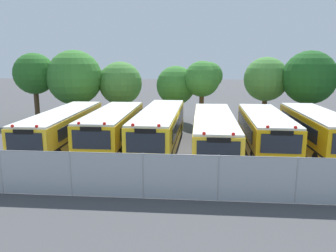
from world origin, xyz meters
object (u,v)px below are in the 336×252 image
Objects in this scene: school_bus_3 at (214,131)px; school_bus_4 at (265,131)px; school_bus_0 at (64,127)px; school_bus_2 at (160,128)px; tree_2 at (119,83)px; school_bus_1 at (113,128)px; tree_5 at (265,80)px; tree_4 at (204,78)px; tree_3 at (177,85)px; tree_0 at (36,74)px; school_bus_5 at (317,131)px; tree_1 at (74,77)px; tree_6 at (311,77)px.

school_bus_4 reaches higher than school_bus_3.
school_bus_2 is at bearing 177.70° from school_bus_0.
school_bus_4 is 1.69× the size of tree_2.
school_bus_1 is 1.59× the size of tree_5.
school_bus_0 reaches higher than school_bus_3.
tree_4 reaches higher than school_bus_3.
school_bus_3 is 1.91× the size of tree_5.
school_bus_3 is at bearing -50.57° from tree_2.
tree_4 reaches higher than tree_3.
tree_5 is (21.35, 1.54, -0.56)m from tree_0.
school_bus_5 is at bearing -179.76° from school_bus_2.
school_bus_4 is at bearing -179.06° from school_bus_3.
school_bus_2 is 3.53m from school_bus_3.
school_bus_3 is at bearing -0.30° from school_bus_5.
school_bus_2 reaches higher than school_bus_1.
school_bus_4 is at bearing -100.41° from tree_5.
tree_0 reaches higher than school_bus_2.
school_bus_0 is 1.16× the size of school_bus_4.
school_bus_0 is at bearing -55.26° from tree_0.
tree_2 is 1.07× the size of tree_3.
school_bus_4 is 11.04m from tree_5.
tree_1 is (-9.11, 9.21, 2.78)m from school_bus_2.
tree_3 reaches higher than school_bus_4.
tree_4 is (-3.71, 9.50, 2.81)m from school_bus_4.
tree_2 reaches higher than school_bus_2.
school_bus_3 is 2.21× the size of tree_3.
tree_5 is (13.84, 0.01, 0.35)m from tree_2.
tree_0 is at bearing -175.86° from tree_5.
tree_6 reaches higher than tree_3.
school_bus_1 is at bearing 1.27° from school_bus_4.
tree_4 is (6.14, 9.47, 2.79)m from school_bus_1.
school_bus_4 is at bearing 177.55° from school_bus_0.
tree_6 reaches higher than school_bus_3.
school_bus_0 is 0.95× the size of school_bus_3.
tree_4 reaches higher than tree_2.
tree_5 is at bearing -83.28° from school_bus_5.
school_bus_1 is 1.71× the size of tree_2.
tree_0 is 3.59m from tree_1.
tree_6 is (21.38, -0.33, 0.14)m from tree_1.
school_bus_1 is 1.01× the size of school_bus_4.
tree_2 reaches higher than school_bus_1.
tree_1 reaches higher than school_bus_5.
school_bus_0 is 21.04m from tree_6.
tree_2 is at bearing -79.46° from school_bus_1.
school_bus_1 reaches higher than school_bus_4.
school_bus_0 is 6.63m from school_bus_2.
school_bus_0 is at bearing 0.17° from school_bus_2.
tree_3 reaches higher than school_bus_0.
tree_6 is (24.94, 0.04, -0.21)m from tree_0.
tree_4 is (8.19, -1.04, 0.53)m from tree_2.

